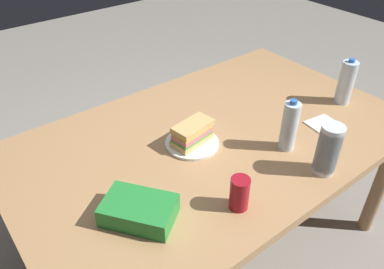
# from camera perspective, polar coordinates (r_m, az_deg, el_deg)

# --- Properties ---
(ground_plane) EXTENTS (8.00, 8.00, 0.00)m
(ground_plane) POSITION_cam_1_polar(r_m,az_deg,el_deg) (2.12, 2.63, -16.21)
(ground_plane) COLOR gray
(dining_table) EXTENTS (1.69, 1.04, 0.72)m
(dining_table) POSITION_cam_1_polar(r_m,az_deg,el_deg) (1.65, 3.23, -2.33)
(dining_table) COLOR tan
(dining_table) RESTS_ON ground_plane
(paper_plate) EXTENTS (0.22, 0.22, 0.01)m
(paper_plate) POSITION_cam_1_polar(r_m,az_deg,el_deg) (1.55, 0.00, -1.32)
(paper_plate) COLOR white
(paper_plate) RESTS_ON dining_table
(sandwich) EXTENTS (0.19, 0.12, 0.08)m
(sandwich) POSITION_cam_1_polar(r_m,az_deg,el_deg) (1.53, 0.05, 0.17)
(sandwich) COLOR #DBB26B
(sandwich) RESTS_ON paper_plate
(soda_can_red) EXTENTS (0.07, 0.07, 0.12)m
(soda_can_red) POSITION_cam_1_polar(r_m,az_deg,el_deg) (1.26, 7.18, -8.81)
(soda_can_red) COLOR maroon
(soda_can_red) RESTS_ON dining_table
(chip_bag) EXTENTS (0.26, 0.27, 0.07)m
(chip_bag) POSITION_cam_1_polar(r_m,az_deg,el_deg) (1.25, -8.01, -11.26)
(chip_bag) COLOR #268C38
(chip_bag) RESTS_ON dining_table
(water_bottle_tall) EXTENTS (0.07, 0.07, 0.22)m
(water_bottle_tall) POSITION_cam_1_polar(r_m,az_deg,el_deg) (1.93, 22.25, 7.30)
(water_bottle_tall) COLOR silver
(water_bottle_tall) RESTS_ON dining_table
(plastic_cup_stack) EXTENTS (0.08, 0.08, 0.20)m
(plastic_cup_stack) POSITION_cam_1_polar(r_m,az_deg,el_deg) (1.45, 19.86, -2.16)
(plastic_cup_stack) COLOR silver
(plastic_cup_stack) RESTS_ON dining_table
(water_bottle_spare) EXTENTS (0.06, 0.06, 0.22)m
(water_bottle_spare) POSITION_cam_1_polar(r_m,az_deg,el_deg) (1.53, 14.49, 1.23)
(water_bottle_spare) COLOR silver
(water_bottle_spare) RESTS_ON dining_table
(paper_napkin) EXTENTS (0.15, 0.15, 0.01)m
(paper_napkin) POSITION_cam_1_polar(r_m,az_deg,el_deg) (1.76, 19.39, 1.35)
(paper_napkin) COLOR white
(paper_napkin) RESTS_ON dining_table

